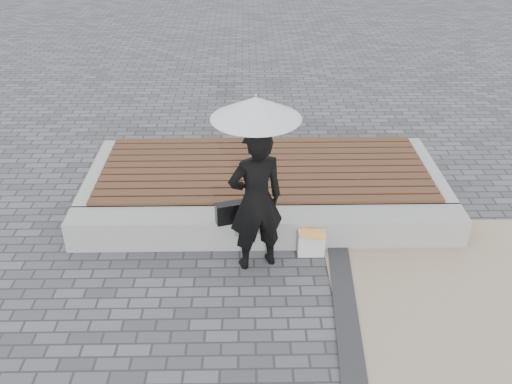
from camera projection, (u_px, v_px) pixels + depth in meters
ground at (272, 330)px, 5.80m from camera, size 80.00×80.00×0.00m
edging_band at (352, 365)px, 5.37m from camera, size 0.61×5.20×0.04m
seating_ledge at (267, 227)px, 7.08m from camera, size 5.00×0.45×0.40m
timber_platform at (264, 181)px, 8.11m from camera, size 5.00×2.00×0.40m
timber_decking at (264, 168)px, 8.00m from camera, size 4.60×2.00×0.04m
woman at (256, 201)px, 6.31m from camera, size 0.75×0.61×1.78m
parasol at (256, 108)px, 5.75m from camera, size 0.96×0.96×1.22m
handbag at (231, 213)px, 6.76m from camera, size 0.39×0.23×0.26m
canvas_tote at (311, 243)px, 6.83m from camera, size 0.32×0.14×0.34m
magazine at (312, 234)px, 6.70m from camera, size 0.34×0.28×0.01m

